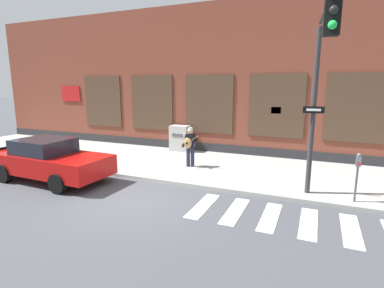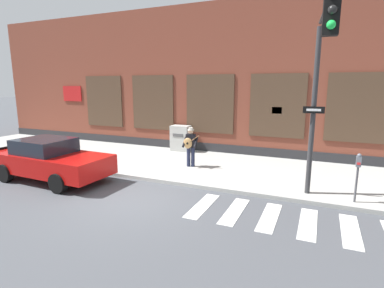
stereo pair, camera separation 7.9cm
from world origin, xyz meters
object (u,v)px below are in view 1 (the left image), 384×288
object	(u,v)px
busker	(190,145)
utility_box	(180,138)
parking_meter	(358,170)
red_car	(49,160)
traffic_light	(320,75)

from	to	relation	value
busker	utility_box	world-z (taller)	busker
busker	parking_meter	distance (m)	6.12
red_car	busker	distance (m)	5.33
parking_meter	traffic_light	bearing A→B (deg)	-139.64
busker	utility_box	bearing A→B (deg)	122.82
traffic_light	parking_meter	distance (m)	3.05
red_car	busker	bearing A→B (deg)	38.32
busker	traffic_light	bearing A→B (deg)	-29.29
busker	parking_meter	size ratio (longest dim) A/B	1.13
red_car	utility_box	size ratio (longest dim) A/B	3.59
utility_box	busker	bearing A→B (deg)	-57.18
parking_meter	utility_box	size ratio (longest dim) A/B	1.11
traffic_light	busker	bearing A→B (deg)	150.71
busker	traffic_light	world-z (taller)	traffic_light
red_car	parking_meter	world-z (taller)	parking_meter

